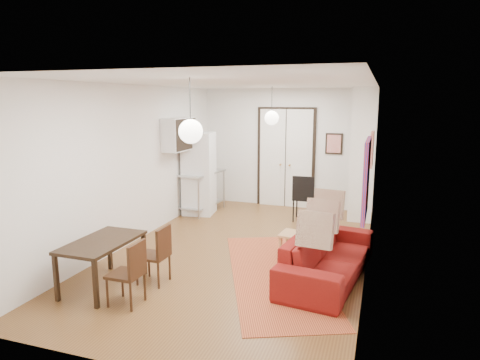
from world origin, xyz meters
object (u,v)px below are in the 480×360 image
(kitchen_counter, at_px, (202,186))
(dining_chair_far, at_px, (129,266))
(dining_table, at_px, (102,246))
(fridge, at_px, (199,173))
(sofa, at_px, (328,256))
(black_side_chair, at_px, (305,193))
(coffee_table, at_px, (305,238))
(dining_chair_near, at_px, (156,249))

(kitchen_counter, xyz_separation_m, dining_chair_far, (0.94, -4.53, -0.14))
(kitchen_counter, xyz_separation_m, dining_table, (0.34, -4.26, -0.02))
(fridge, bearing_deg, sofa, -47.87)
(dining_chair_far, bearing_deg, sofa, 124.48)
(black_side_chair, bearing_deg, dining_table, 63.86)
(sofa, bearing_deg, kitchen_counter, 56.65)
(sofa, xyz_separation_m, kitchen_counter, (-3.32, 2.92, 0.29))
(sofa, bearing_deg, black_side_chair, 24.11)
(fridge, bearing_deg, dining_table, -93.40)
(kitchen_counter, bearing_deg, dining_chair_far, -70.33)
(coffee_table, bearing_deg, dining_chair_far, -128.48)
(dining_table, bearing_deg, black_side_chair, 64.39)
(fridge, xyz_separation_m, dining_table, (0.33, -4.11, -0.34))
(kitchen_counter, xyz_separation_m, black_side_chair, (2.44, 0.13, -0.03))
(kitchen_counter, distance_m, dining_chair_far, 4.63)
(dining_table, distance_m, black_side_chair, 4.87)
(dining_chair_near, distance_m, black_side_chair, 4.23)
(kitchen_counter, xyz_separation_m, fridge, (0.00, -0.15, 0.32))
(dining_chair_near, bearing_deg, fridge, -165.27)
(sofa, bearing_deg, dining_chair_far, 131.96)
(sofa, bearing_deg, coffee_table, 39.56)
(fridge, relative_size, dining_table, 1.52)
(coffee_table, height_order, dining_chair_near, dining_chair_near)
(sofa, bearing_deg, dining_chair_near, 118.80)
(fridge, bearing_deg, dining_chair_near, -83.79)
(sofa, relative_size, black_side_chair, 2.30)
(kitchen_counter, relative_size, fridge, 0.70)
(dining_table, bearing_deg, sofa, 24.17)
(sofa, xyz_separation_m, dining_chair_far, (-2.39, -1.61, 0.15))
(sofa, xyz_separation_m, dining_table, (-2.99, -1.34, 0.27))
(kitchen_counter, bearing_deg, dining_chair_near, -68.27)
(black_side_chair, bearing_deg, dining_chair_near, 68.65)
(sofa, relative_size, coffee_table, 2.65)
(sofa, xyz_separation_m, fridge, (-3.32, 2.77, 0.60))
(black_side_chair, bearing_deg, kitchen_counter, 2.47)
(sofa, distance_m, dining_chair_far, 2.88)
(coffee_table, height_order, fridge, fridge)
(sofa, height_order, kitchen_counter, kitchen_counter)
(coffee_table, bearing_deg, dining_table, -139.64)
(coffee_table, height_order, dining_chair_far, dining_chair_far)
(fridge, relative_size, black_side_chair, 1.85)
(dining_chair_near, xyz_separation_m, dining_chair_far, (0.00, -0.70, 0.00))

